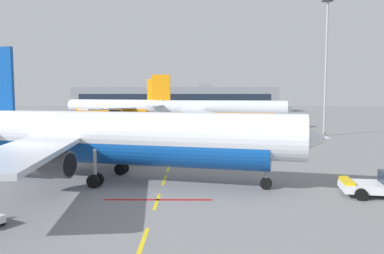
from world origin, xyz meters
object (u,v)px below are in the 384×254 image
(airliner_mid_left, at_px, (218,110))
(airliner_foreground, at_px, (123,137))
(airliner_far_center, at_px, (114,107))
(apron_light_mast_far, at_px, (326,51))

(airliner_mid_left, bearing_deg, airliner_foreground, -102.04)
(airliner_foreground, height_order, airliner_far_center, airliner_foreground)
(airliner_far_center, bearing_deg, airliner_mid_left, -39.75)
(airliner_foreground, height_order, airliner_mid_left, airliner_mid_left)
(airliner_foreground, bearing_deg, airliner_mid_left, 77.96)
(airliner_mid_left, height_order, apron_light_mast_far, apron_light_mast_far)
(airliner_mid_left, bearing_deg, apron_light_mast_far, -44.12)
(apron_light_mast_far, bearing_deg, airliner_foreground, -129.46)
(airliner_mid_left, height_order, airliner_far_center, airliner_mid_left)
(airliner_mid_left, xyz_separation_m, airliner_far_center, (-29.38, 24.43, -0.11))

